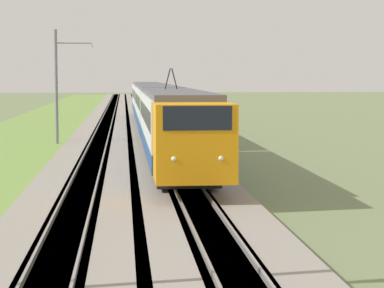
{
  "coord_description": "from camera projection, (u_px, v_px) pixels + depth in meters",
  "views": [
    {
      "loc": [
        -7.59,
        -1.62,
        4.67
      ],
      "look_at": [
        19.04,
        -4.06,
        2.22
      ],
      "focal_mm": 70.0,
      "sensor_mm": 36.0,
      "label": 1
    }
  ],
  "objects": [
    {
      "name": "catenary_mast_mid",
      "position": [
        57.0,
        86.0,
        49.88
      ],
      "size": [
        0.22,
        2.56,
        7.73
      ],
      "color": "slate",
      "rests_on": "ground"
    },
    {
      "name": "passenger_train",
      "position": [
        157.0,
        107.0,
        55.4
      ],
      "size": [
        61.04,
        2.9,
        5.05
      ],
      "rotation": [
        0.0,
        0.0,
        3.14
      ],
      "color": "orange",
      "rests_on": "ground"
    },
    {
      "name": "ballast_main",
      "position": [
        103.0,
        135.0,
        57.37
      ],
      "size": [
        240.0,
        4.4,
        0.3
      ],
      "color": "gray",
      "rests_on": "ground"
    },
    {
      "name": "grass_verge",
      "position": [
        27.0,
        136.0,
        56.86
      ],
      "size": [
        240.0,
        9.2,
        0.12
      ],
      "color": "olive",
      "rests_on": "ground"
    },
    {
      "name": "ballast_adjacent",
      "position": [
        155.0,
        134.0,
        57.74
      ],
      "size": [
        240.0,
        4.4,
        0.3
      ],
      "color": "gray",
      "rests_on": "ground"
    },
    {
      "name": "track_adjacent",
      "position": [
        155.0,
        134.0,
        57.74
      ],
      "size": [
        240.0,
        1.57,
        0.45
      ],
      "color": "#4C4238",
      "rests_on": "ground"
    },
    {
      "name": "track_main",
      "position": [
        103.0,
        135.0,
        57.37
      ],
      "size": [
        240.0,
        1.57,
        0.45
      ],
      "color": "#4C4238",
      "rests_on": "ground"
    }
  ]
}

